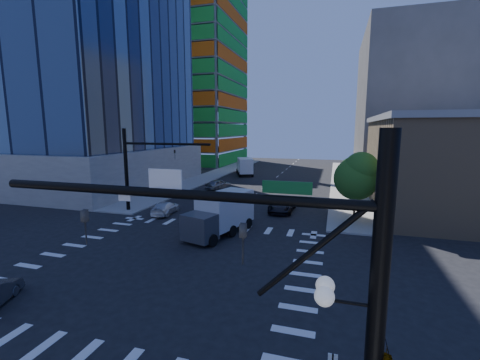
% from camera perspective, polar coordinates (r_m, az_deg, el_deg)
% --- Properties ---
extents(ground, '(160.00, 160.00, 0.00)m').
position_cam_1_polar(ground, '(23.09, -12.36, -14.38)').
color(ground, black).
rests_on(ground, ground).
extents(road_markings, '(20.00, 20.00, 0.01)m').
position_cam_1_polar(road_markings, '(23.09, -12.37, -14.37)').
color(road_markings, silver).
rests_on(road_markings, ground).
extents(sidewalk_ne, '(5.00, 60.00, 0.15)m').
position_cam_1_polar(sidewalk_ne, '(59.16, 18.33, -0.14)').
color(sidewalk_ne, gray).
rests_on(sidewalk_ne, ground).
extents(sidewalk_nw, '(5.00, 60.00, 0.15)m').
position_cam_1_polar(sidewalk_nw, '(63.44, -4.84, 0.90)').
color(sidewalk_nw, gray).
rests_on(sidewalk_nw, ground).
extents(construction_building, '(25.16, 34.50, 70.60)m').
position_cam_1_polar(construction_building, '(90.19, -9.03, 18.91)').
color(construction_building, slate).
rests_on(construction_building, ground).
extents(commercial_building, '(20.50, 22.50, 10.60)m').
position_cam_1_polar(commercial_building, '(43.13, 36.20, 2.29)').
color(commercial_building, '#987D58').
rests_on(commercial_building, ground).
extents(bg_building_ne, '(24.00, 30.00, 28.00)m').
position_cam_1_polar(bg_building_ne, '(75.42, 29.87, 11.65)').
color(bg_building_ne, '#5B5651').
rests_on(bg_building_ne, ground).
extents(signal_mast_se, '(10.51, 2.48, 9.00)m').
position_cam_1_polar(signal_mast_se, '(8.07, 16.21, -22.00)').
color(signal_mast_se, black).
rests_on(signal_mast_se, sidewalk_se).
extents(signal_mast_nw, '(10.20, 0.40, 9.00)m').
position_cam_1_polar(signal_mast_nw, '(36.45, -17.73, 2.97)').
color(signal_mast_nw, black).
rests_on(signal_mast_nw, sidewalk_nw).
extents(tree_south, '(4.16, 4.16, 6.82)m').
position_cam_1_polar(tree_south, '(32.71, 20.18, 0.76)').
color(tree_south, '#382316').
rests_on(tree_south, sidewalk_ne).
extents(tree_north, '(3.54, 3.52, 5.78)m').
position_cam_1_polar(tree_north, '(44.70, 19.61, 2.00)').
color(tree_north, '#382316').
rests_on(tree_north, sidewalk_ne).
extents(car_nb_far, '(2.59, 5.39, 1.48)m').
position_cam_1_polar(car_nb_far, '(36.00, 7.51, -4.42)').
color(car_nb_far, black).
rests_on(car_nb_far, ground).
extents(car_sb_near, '(2.38, 4.80, 1.34)m').
position_cam_1_polar(car_sb_near, '(35.64, -13.13, -4.84)').
color(car_sb_near, white).
rests_on(car_sb_near, ground).
extents(car_sb_mid, '(3.45, 4.77, 1.51)m').
position_cam_1_polar(car_sb_mid, '(48.86, -3.87, -0.76)').
color(car_sb_mid, gray).
rests_on(car_sb_mid, ground).
extents(box_truck_near, '(4.56, 7.23, 3.52)m').
position_cam_1_polar(box_truck_near, '(27.86, -3.86, -6.66)').
color(box_truck_near, black).
rests_on(box_truck_near, ground).
extents(box_truck_far, '(5.00, 7.07, 3.41)m').
position_cam_1_polar(box_truck_far, '(63.58, 0.80, 2.25)').
color(box_truck_far, black).
rests_on(box_truck_far, ground).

